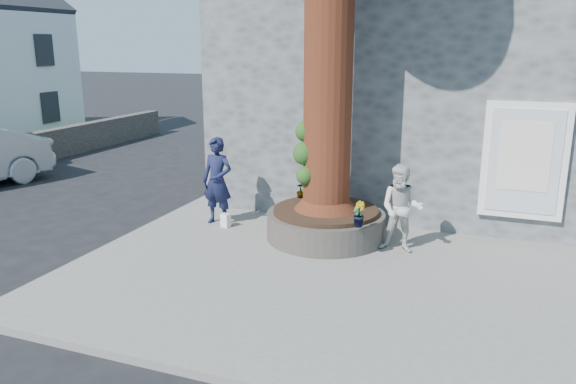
% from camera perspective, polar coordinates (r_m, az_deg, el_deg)
% --- Properties ---
extents(ground, '(120.00, 120.00, 0.00)m').
position_cam_1_polar(ground, '(9.68, -4.33, -8.46)').
color(ground, black).
rests_on(ground, ground).
extents(pavement, '(9.00, 8.00, 0.12)m').
position_cam_1_polar(pavement, '(10.05, 5.96, -7.22)').
color(pavement, slate).
rests_on(pavement, ground).
extents(yellow_line, '(0.10, 30.00, 0.01)m').
position_cam_1_polar(yellow_line, '(11.97, -15.64, -4.35)').
color(yellow_line, yellow).
rests_on(yellow_line, ground).
extents(stone_shop, '(10.30, 8.30, 6.30)m').
position_cam_1_polar(stone_shop, '(15.30, 16.18, 11.75)').
color(stone_shop, '#4C4E51').
rests_on(stone_shop, ground).
extents(planter, '(2.30, 2.30, 0.60)m').
position_cam_1_polar(planter, '(11.01, 3.84, -3.24)').
color(planter, black).
rests_on(planter, pavement).
extents(man, '(0.69, 0.46, 1.84)m').
position_cam_1_polar(man, '(11.83, -7.19, 1.11)').
color(man, '#141837').
rests_on(man, pavement).
extents(woman, '(0.79, 0.62, 1.62)m').
position_cam_1_polar(woman, '(10.36, 11.45, -1.66)').
color(woman, silver).
rests_on(woman, pavement).
extents(shopping_bag, '(0.23, 0.18, 0.28)m').
position_cam_1_polar(shopping_bag, '(11.77, -6.36, -2.88)').
color(shopping_bag, white).
rests_on(shopping_bag, pavement).
extents(plant_a, '(0.22, 0.20, 0.34)m').
position_cam_1_polar(plant_a, '(9.87, 7.16, -2.54)').
color(plant_a, gray).
rests_on(plant_a, planter).
extents(plant_b, '(0.33, 0.33, 0.45)m').
position_cam_1_polar(plant_b, '(9.86, 7.17, -2.25)').
color(plant_b, gray).
rests_on(plant_b, planter).
extents(plant_c, '(0.23, 0.23, 0.31)m').
position_cam_1_polar(plant_c, '(11.65, 1.29, 0.16)').
color(plant_c, gray).
rests_on(plant_c, planter).
extents(plant_d, '(0.40, 0.40, 0.34)m').
position_cam_1_polar(plant_d, '(11.63, 1.99, 0.21)').
color(plant_d, gray).
rests_on(plant_d, planter).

